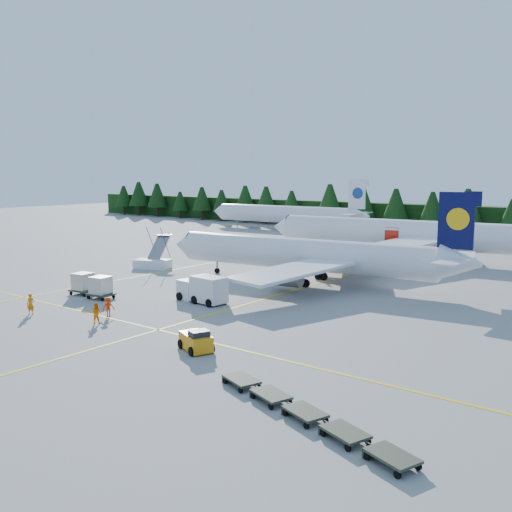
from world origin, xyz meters
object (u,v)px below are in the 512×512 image
Objects in this scene: service_truck at (202,289)px; baggage_tug at (196,341)px; airliner_red at (391,234)px; airliner_navy at (297,254)px; airstairs at (153,261)px.

baggage_tug is (10.36, -11.75, -0.58)m from service_truck.
airliner_red is 13.03× the size of baggage_tug.
airliner_navy is at bearing -97.88° from airliner_red.
airstairs is at bearing 165.59° from baggage_tug.
airliner_red is (0.76, 24.45, 0.43)m from airliner_navy.
airliner_red is at bearing 28.84° from airstairs.
airliner_navy is 0.88× the size of airliner_red.
airstairs reaches higher than service_truck.
airliner_navy reaches higher than service_truck.
airstairs is 37.27m from baggage_tug.
airliner_red is 7.32× the size of service_truck.
airliner_navy reaches higher than baggage_tug.
airstairs reaches higher than baggage_tug.
airliner_red reaches higher than service_truck.
airliner_red is at bearing 81.09° from airliner_navy.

